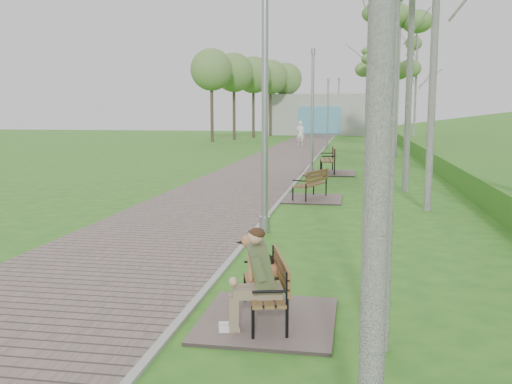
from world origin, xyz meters
TOP-DOWN VIEW (x-y plane):
  - ground at (0.00, 0.00)m, footprint 120.00×120.00m
  - walkway at (-1.75, 21.50)m, footprint 3.50×67.00m
  - kerb at (0.00, 21.50)m, footprint 0.10×67.00m
  - building_north at (-1.50, 50.97)m, footprint 10.00×5.20m
  - bench_main at (0.90, -0.87)m, footprint 1.54×1.71m
  - bench_second at (0.75, 8.35)m, footprint 1.65×1.83m
  - bench_third at (0.90, 14.99)m, footprint 2.04×2.27m
  - lamp_post_near at (0.19, 3.97)m, footprint 0.21×0.21m
  - lamp_post_second at (0.34, 14.34)m, footprint 0.18×0.18m
  - lamp_post_third at (0.15, 30.08)m, footprint 0.17×0.17m
  - lamp_post_far at (0.25, 49.61)m, footprint 0.21×0.21m
  - pedestrian_near at (-1.83, 32.62)m, footprint 0.71×0.57m
  - birch_mid_c at (2.54, 25.15)m, footprint 2.98×2.98m
  - birch_far_a at (5.49, 29.30)m, footprint 2.23×2.23m
  - birch_far_b at (4.02, 23.43)m, footprint 2.59×2.59m
  - birch_far_c at (3.47, 35.77)m, footprint 2.71×2.71m
  - birch_distant_a at (2.70, 37.53)m, footprint 2.25×2.25m

SIDE VIEW (x-z plane):
  - ground at x=0.00m, z-range 0.00..0.00m
  - walkway at x=-1.75m, z-range 0.00..0.04m
  - kerb at x=0.00m, z-range 0.00..0.05m
  - bench_second at x=0.75m, z-range -0.32..0.69m
  - bench_third at x=0.90m, z-range -0.39..0.86m
  - bench_main at x=0.90m, z-range -0.30..1.04m
  - pedestrian_near at x=-1.83m, z-range 0.00..1.70m
  - building_north at x=-1.50m, z-range -0.01..3.99m
  - lamp_post_third at x=0.15m, z-range -0.15..4.29m
  - lamp_post_second at x=0.34m, z-range -0.15..4.51m
  - lamp_post_near at x=0.19m, z-range -0.18..5.35m
  - lamp_post_far at x=0.25m, z-range -0.18..5.36m
  - birch_far_a at x=5.49m, z-range 2.04..9.20m
  - birch_distant_a at x=2.70m, z-range 2.16..9.75m
  - birch_far_b at x=4.02m, z-range 2.31..10.41m
  - birch_far_c at x=3.47m, z-range 2.47..11.13m
  - birch_mid_c at x=2.54m, z-range 2.75..12.40m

